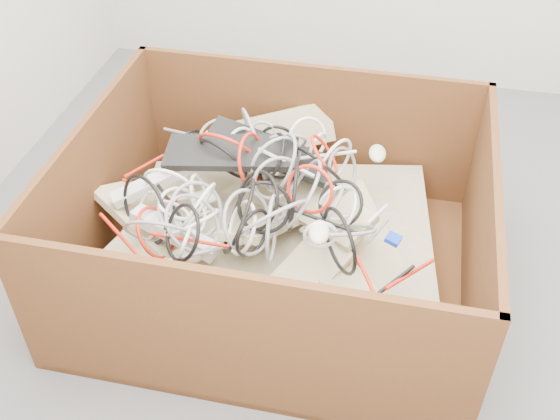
% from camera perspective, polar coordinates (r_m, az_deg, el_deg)
% --- Properties ---
extents(ground, '(3.00, 3.00, 0.00)m').
position_cam_1_polar(ground, '(2.46, 5.26, -5.44)').
color(ground, '#5B5B5E').
rests_on(ground, ground).
extents(cardboard_box, '(1.34, 1.12, 0.59)m').
position_cam_1_polar(cardboard_box, '(2.35, -0.58, -3.26)').
color(cardboard_box, '#422A10').
rests_on(cardboard_box, ground).
extents(keyboard_pile, '(1.16, 1.08, 0.41)m').
position_cam_1_polar(keyboard_pile, '(2.27, -0.58, -0.00)').
color(keyboard_pile, tan).
rests_on(keyboard_pile, cardboard_box).
extents(mice_scatter, '(0.65, 0.68, 0.20)m').
position_cam_1_polar(mice_scatter, '(2.23, -1.41, 1.52)').
color(mice_scatter, beige).
rests_on(mice_scatter, keyboard_pile).
extents(power_strip_left, '(0.25, 0.20, 0.11)m').
position_cam_1_polar(power_strip_left, '(2.30, -11.02, 2.24)').
color(power_strip_left, silver).
rests_on(power_strip_left, keyboard_pile).
extents(power_strip_right, '(0.31, 0.14, 0.10)m').
position_cam_1_polar(power_strip_right, '(2.16, -9.01, -1.95)').
color(power_strip_right, silver).
rests_on(power_strip_right, keyboard_pile).
extents(vga_plug, '(0.06, 0.05, 0.03)m').
position_cam_1_polar(vga_plug, '(2.11, 9.68, -2.47)').
color(vga_plug, '#0D2AC8').
rests_on(vga_plug, keyboard_pile).
extents(cable_tangle, '(1.12, 0.88, 0.39)m').
position_cam_1_polar(cable_tangle, '(2.16, -2.26, 1.51)').
color(cable_tangle, silver).
rests_on(cable_tangle, keyboard_pile).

